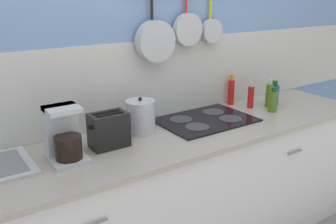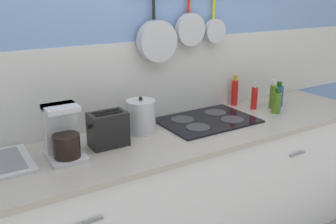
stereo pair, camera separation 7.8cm
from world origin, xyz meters
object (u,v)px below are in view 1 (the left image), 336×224
coffee_maker (64,138)px  bottle_sesame_oil (269,95)px  kettle (141,117)px  bottle_hot_sauce (231,91)px  toaster (109,130)px  bottle_vinegar (274,94)px  bottle_dish_soap (273,101)px  bottle_cooking_wine (251,96)px

coffee_maker → bottle_sesame_oil: 1.58m
kettle → bottle_sesame_oil: (1.06, -0.08, -0.01)m
bottle_hot_sauce → bottle_sesame_oil: (0.19, -0.21, -0.01)m
toaster → bottle_vinegar: bearing=1.2°
bottle_dish_soap → kettle: bearing=170.0°
bottle_hot_sauce → bottle_sesame_oil: bottle_hot_sauce is taller
coffee_maker → bottle_cooking_wine: coffee_maker is taller
kettle → bottle_sesame_oil: size_ratio=1.07×
bottle_cooking_wine → bottle_vinegar: (0.21, -0.04, -0.00)m
toaster → bottle_cooking_wine: bearing=3.5°
bottle_cooking_wine → bottle_vinegar: bottle_cooking_wine is taller
toaster → bottle_vinegar: (1.39, 0.03, -0.02)m
coffee_maker → bottle_cooking_wine: (1.44, 0.09, -0.03)m
coffee_maker → bottle_sesame_oil: bearing=1.4°
kettle → bottle_cooking_wine: bearing=-1.3°
kettle → bottle_cooking_wine: (0.93, -0.02, -0.01)m
bottle_cooking_wine → toaster: bearing=-176.5°
coffee_maker → bottle_dish_soap: size_ratio=1.58×
bottle_dish_soap → bottle_sesame_oil: bottle_sesame_oil is taller
coffee_maker → bottle_dish_soap: 1.51m
coffee_maker → kettle: bearing=12.5°
toaster → bottle_dish_soap: size_ratio=1.24×
bottle_cooking_wine → bottle_sesame_oil: bearing=-23.0°
coffee_maker → bottle_cooking_wine: bearing=3.7°
bottle_hot_sauce → bottle_vinegar: size_ratio=1.24×
toaster → bottle_cooking_wine: size_ratio=1.14×
bottle_sesame_oil → bottle_dish_soap: bearing=-124.8°
toaster → bottle_cooking_wine: toaster is taller
toaster → bottle_sesame_oil: bearing=0.7°
bottle_dish_soap → bottle_vinegar: (0.14, 0.11, 0.00)m
bottle_hot_sauce → coffee_maker: bearing=-170.0°
bottle_vinegar → kettle: bearing=176.8°
bottle_hot_sauce → bottle_dish_soap: bottle_hot_sauce is taller
toaster → kettle: size_ratio=0.99×
coffee_maker → kettle: size_ratio=1.26×
kettle → bottle_dish_soap: kettle is taller
bottle_sesame_oil → bottle_vinegar: bottle_sesame_oil is taller
coffee_maker → bottle_dish_soap: (1.51, -0.06, -0.04)m
kettle → bottle_vinegar: size_ratio=1.21×
kettle → bottle_hot_sauce: (0.87, 0.13, 0.00)m
coffee_maker → bottle_cooking_wine: size_ratio=1.44×
bottle_hot_sauce → bottle_sesame_oil: bearing=-46.9°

